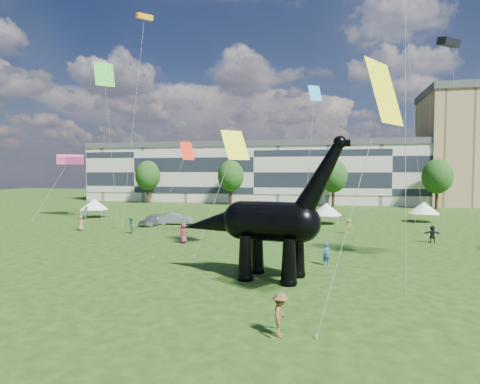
# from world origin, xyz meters

# --- Properties ---
(ground) EXTENTS (220.00, 220.00, 0.00)m
(ground) POSITION_xyz_m (0.00, 0.00, 0.00)
(ground) COLOR #16330C
(ground) RESTS_ON ground
(terrace_row) EXTENTS (78.00, 11.00, 12.00)m
(terrace_row) POSITION_xyz_m (-8.00, 62.00, 6.00)
(terrace_row) COLOR beige
(terrace_row) RESTS_ON ground
(tree_far_left) EXTENTS (5.20, 5.20, 9.44)m
(tree_far_left) POSITION_xyz_m (-30.00, 53.00, 6.29)
(tree_far_left) COLOR #382314
(tree_far_left) RESTS_ON ground
(tree_mid_left) EXTENTS (5.20, 5.20, 9.44)m
(tree_mid_left) POSITION_xyz_m (-12.00, 53.00, 6.29)
(tree_mid_left) COLOR #382314
(tree_mid_left) RESTS_ON ground
(tree_mid_right) EXTENTS (5.20, 5.20, 9.44)m
(tree_mid_right) POSITION_xyz_m (8.00, 53.00, 6.29)
(tree_mid_right) COLOR #382314
(tree_mid_right) RESTS_ON ground
(tree_far_right) EXTENTS (5.20, 5.20, 9.44)m
(tree_far_right) POSITION_xyz_m (26.00, 53.00, 6.29)
(tree_far_right) COLOR #382314
(tree_far_right) RESTS_ON ground
(dinosaur_sculpture) EXTENTS (11.22, 3.85, 9.13)m
(dinosaur_sculpture) POSITION_xyz_m (3.82, 0.28, 3.45)
(dinosaur_sculpture) COLOR black
(dinosaur_sculpture) RESTS_ON ground
(car_silver) EXTENTS (2.54, 4.29, 1.37)m
(car_silver) POSITION_xyz_m (-13.73, 21.04, 0.69)
(car_silver) COLOR silver
(car_silver) RESTS_ON ground
(car_grey) EXTENTS (4.65, 2.53, 1.46)m
(car_grey) POSITION_xyz_m (-11.47, 22.69, 0.73)
(car_grey) COLOR gray
(car_grey) RESTS_ON ground
(car_white) EXTENTS (5.86, 4.14, 1.48)m
(car_white) POSITION_xyz_m (2.33, 29.66, 0.74)
(car_white) COLOR silver
(car_white) RESTS_ON ground
(car_dark) EXTENTS (2.71, 5.81, 1.64)m
(car_dark) POSITION_xyz_m (4.72, 20.11, 0.82)
(car_dark) COLOR #595960
(car_dark) RESTS_ON ground
(gazebo_near) EXTENTS (3.97, 3.97, 2.68)m
(gazebo_near) POSITION_xyz_m (7.17, 27.52, 1.88)
(gazebo_near) COLOR silver
(gazebo_near) RESTS_ON ground
(gazebo_far) EXTENTS (4.12, 4.12, 2.69)m
(gazebo_far) POSITION_xyz_m (19.69, 32.40, 1.89)
(gazebo_far) COLOR white
(gazebo_far) RESTS_ON ground
(gazebo_left) EXTENTS (4.89, 4.89, 2.72)m
(gazebo_left) POSITION_xyz_m (-25.85, 27.17, 1.91)
(gazebo_left) COLOR white
(gazebo_left) RESTS_ON ground
(visitors) EXTENTS (44.10, 34.77, 1.87)m
(visitors) POSITION_xyz_m (-2.11, 11.65, 0.86)
(visitors) COLOR maroon
(visitors) RESTS_ON ground
(kites) EXTENTS (63.74, 41.46, 27.67)m
(kites) POSITION_xyz_m (-3.37, 12.76, 20.26)
(kites) COLOR #EF0F41
(kites) RESTS_ON ground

